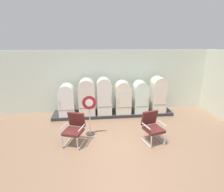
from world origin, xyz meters
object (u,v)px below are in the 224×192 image
object	(u,v)px
refrigerator_3	(123,96)
sign_stand	(90,115)
refrigerator_0	(67,99)
refrigerator_2	(104,95)
refrigerator_1	(87,96)
refrigerator_5	(158,93)
armchair_right	(152,126)
refrigerator_4	(140,96)
armchair_left	(74,127)

from	to	relation	value
refrigerator_3	sign_stand	size ratio (longest dim) A/B	0.99
refrigerator_0	refrigerator_2	distance (m)	1.64
refrigerator_1	refrigerator_3	bearing A→B (deg)	-0.70
refrigerator_0	sign_stand	size ratio (longest dim) A/B	0.94
refrigerator_0	refrigerator_1	world-z (taller)	refrigerator_1
refrigerator_0	sign_stand	bearing A→B (deg)	-58.42
refrigerator_5	armchair_right	distance (m)	2.55
refrigerator_2	refrigerator_3	bearing A→B (deg)	0.79
refrigerator_5	armchair_right	bearing A→B (deg)	-114.01
refrigerator_1	armchair_right	distance (m)	3.23
refrigerator_5	refrigerator_0	bearing A→B (deg)	-179.95
refrigerator_3	refrigerator_4	world-z (taller)	refrigerator_3
refrigerator_3	refrigerator_5	world-z (taller)	refrigerator_5
refrigerator_0	armchair_right	distance (m)	3.87
refrigerator_4	refrigerator_5	distance (m)	0.83
refrigerator_0	refrigerator_5	world-z (taller)	refrigerator_5
refrigerator_1	refrigerator_5	world-z (taller)	refrigerator_5
refrigerator_1	refrigerator_4	distance (m)	2.42
sign_stand	armchair_right	bearing A→B (deg)	-17.41
armchair_right	refrigerator_0	bearing A→B (deg)	143.43
refrigerator_3	armchair_right	xyz separation A→B (m)	(0.62, -2.28, -0.34)
refrigerator_1	refrigerator_5	xyz separation A→B (m)	(3.25, -0.00, 0.02)
sign_stand	refrigerator_0	bearing A→B (deg)	121.58
armchair_left	armchair_right	distance (m)	2.59
refrigerator_5	sign_stand	distance (m)	3.53
refrigerator_3	armchair_left	bearing A→B (deg)	-132.63
refrigerator_5	refrigerator_2	bearing A→B (deg)	-179.33
refrigerator_1	armchair_right	size ratio (longest dim) A/B	1.54
refrigerator_4	refrigerator_5	world-z (taller)	refrigerator_5
refrigerator_5	armchair_right	size ratio (longest dim) A/B	1.56
refrigerator_0	armchair_right	xyz separation A→B (m)	(3.10, -2.30, -0.30)
refrigerator_3	sign_stand	xyz separation A→B (m)	(-1.47, -1.63, -0.16)
refrigerator_1	refrigerator_5	distance (m)	3.25
refrigerator_3	sign_stand	bearing A→B (deg)	-132.09
refrigerator_0	refrigerator_3	world-z (taller)	refrigerator_3
refrigerator_3	armchair_left	size ratio (longest dim) A/B	1.41
refrigerator_0	refrigerator_1	xyz separation A→B (m)	(0.87, 0.01, 0.11)
refrigerator_0	refrigerator_4	size ratio (longest dim) A/B	0.96
refrigerator_0	refrigerator_5	size ratio (longest dim) A/B	0.86
refrigerator_5	sign_stand	size ratio (longest dim) A/B	1.09
refrigerator_2	refrigerator_1	bearing A→B (deg)	177.66
armchair_left	sign_stand	distance (m)	0.74
armchair_left	refrigerator_2	bearing A→B (deg)	62.10
armchair_left	armchair_right	xyz separation A→B (m)	(2.59, -0.14, 0.00)
refrigerator_2	refrigerator_3	distance (m)	0.85
armchair_left	refrigerator_1	bearing A→B (deg)	80.49
refrigerator_2	refrigerator_5	bearing A→B (deg)	0.67
refrigerator_3	armchair_left	distance (m)	2.93
refrigerator_3	armchair_left	world-z (taller)	refrigerator_3
refrigerator_1	armchair_left	bearing A→B (deg)	-99.51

